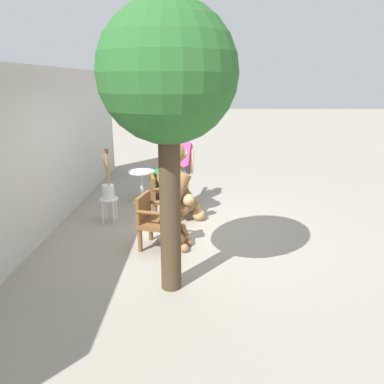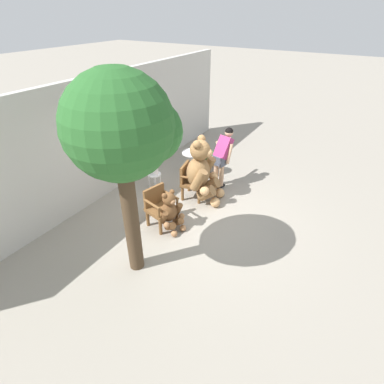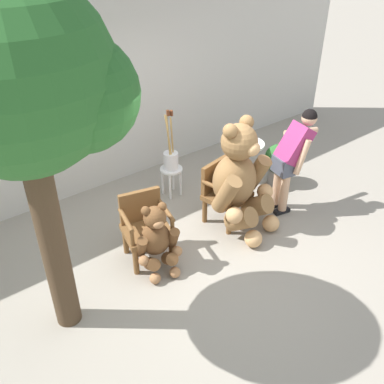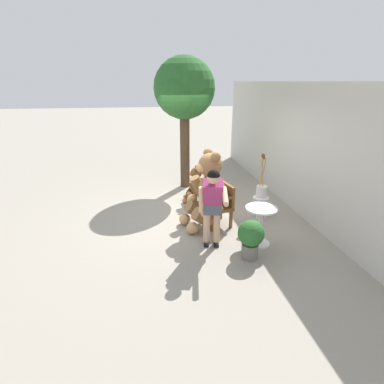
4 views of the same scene
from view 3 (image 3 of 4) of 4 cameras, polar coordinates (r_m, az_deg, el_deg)
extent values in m
plane|color=gray|center=(5.57, 2.15, -8.00)|extent=(60.00, 60.00, 0.00)
cube|color=beige|center=(6.64, -11.27, 12.41)|extent=(10.00, 0.16, 2.80)
cube|color=brown|center=(5.27, -5.98, -5.31)|extent=(0.67, 0.64, 0.07)
cylinder|color=brown|center=(5.20, -7.49, -9.14)|extent=(0.07, 0.07, 0.37)
cylinder|color=brown|center=(5.31, -2.73, -7.85)|extent=(0.07, 0.07, 0.37)
cylinder|color=brown|center=(5.52, -8.84, -6.46)|extent=(0.07, 0.07, 0.37)
cylinder|color=brown|center=(5.62, -4.34, -5.29)|extent=(0.07, 0.07, 0.37)
cube|color=brown|center=(5.30, -6.95, -1.82)|extent=(0.52, 0.18, 0.42)
cylinder|color=brown|center=(5.06, -8.82, -3.72)|extent=(0.17, 0.48, 0.06)
cylinder|color=brown|center=(4.97, -8.01, -6.06)|extent=(0.05, 0.05, 0.22)
cylinder|color=brown|center=(5.18, -3.53, -2.40)|extent=(0.17, 0.48, 0.06)
cylinder|color=brown|center=(5.09, -2.63, -4.66)|extent=(0.05, 0.05, 0.22)
cube|color=brown|center=(5.91, 4.73, -0.52)|extent=(0.66, 0.63, 0.07)
cylinder|color=brown|center=(5.79, 4.97, -4.03)|extent=(0.07, 0.07, 0.37)
cylinder|color=brown|center=(6.10, 7.50, -2.03)|extent=(0.07, 0.07, 0.37)
cylinder|color=brown|center=(5.99, 1.71, -2.50)|extent=(0.07, 0.07, 0.37)
cylinder|color=brown|center=(6.29, 4.33, -0.64)|extent=(0.07, 0.07, 0.37)
cube|color=brown|center=(5.90, 3.03, 2.26)|extent=(0.52, 0.17, 0.42)
cylinder|color=brown|center=(5.60, 3.34, 0.59)|extent=(0.16, 0.48, 0.06)
cylinder|color=brown|center=(5.56, 5.03, -1.11)|extent=(0.05, 0.05, 0.22)
cylinder|color=brown|center=(5.96, 6.25, 2.55)|extent=(0.16, 0.48, 0.06)
cylinder|color=brown|center=(5.92, 7.86, 0.96)|extent=(0.05, 0.05, 0.22)
ellipsoid|color=olive|center=(5.67, 5.68, 1.59)|extent=(0.74, 0.67, 0.74)
sphere|color=olive|center=(5.39, 6.32, 6.66)|extent=(0.47, 0.47, 0.47)
ellipsoid|color=tan|center=(5.31, 8.08, 5.69)|extent=(0.25, 0.22, 0.17)
sphere|color=black|center=(5.30, 8.09, 5.80)|extent=(0.07, 0.07, 0.07)
sphere|color=olive|center=(5.18, 5.11, 8.09)|extent=(0.19, 0.19, 0.19)
sphere|color=olive|center=(5.45, 7.30, 9.23)|extent=(0.19, 0.19, 0.19)
cylinder|color=olive|center=(5.37, 4.62, -0.30)|extent=(0.29, 0.44, 0.56)
sphere|color=tan|center=(5.43, 5.66, -3.11)|extent=(0.22, 0.22, 0.22)
cylinder|color=olive|center=(5.87, 8.61, 2.52)|extent=(0.29, 0.44, 0.56)
sphere|color=tan|center=(5.95, 9.70, 0.05)|extent=(0.22, 0.22, 0.22)
cylinder|color=olive|center=(5.63, 6.55, -3.63)|extent=(0.36, 0.51, 0.44)
sphere|color=tan|center=(5.65, 8.18, -6.18)|extent=(0.23, 0.23, 0.23)
cylinder|color=olive|center=(5.91, 8.72, -1.87)|extent=(0.36, 0.51, 0.44)
sphere|color=tan|center=(5.95, 10.47, -4.12)|extent=(0.23, 0.23, 0.23)
ellipsoid|color=brown|center=(5.14, -4.89, -6.23)|extent=(0.43, 0.39, 0.43)
sphere|color=brown|center=(4.93, -4.98, -3.41)|extent=(0.27, 0.27, 0.27)
ellipsoid|color=#A47148|center=(4.85, -4.51, -4.33)|extent=(0.15, 0.13, 0.10)
sphere|color=black|center=(4.85, -4.51, -4.27)|extent=(0.04, 0.04, 0.04)
sphere|color=brown|center=(4.85, -6.23, -2.50)|extent=(0.11, 0.11, 0.11)
sphere|color=brown|center=(4.90, -3.99, -1.95)|extent=(0.11, 0.11, 0.11)
cylinder|color=brown|center=(5.04, -6.75, -7.26)|extent=(0.17, 0.26, 0.32)
sphere|color=#A47148|center=(5.07, -6.44, -9.09)|extent=(0.13, 0.13, 0.13)
cylinder|color=brown|center=(5.14, -2.53, -6.13)|extent=(0.17, 0.26, 0.32)
sphere|color=#A47148|center=(5.17, -2.03, -7.87)|extent=(0.13, 0.13, 0.13)
cylinder|color=brown|center=(5.15, -5.37, -9.55)|extent=(0.21, 0.29, 0.25)
sphere|color=#A47148|center=(5.14, -4.93, -11.40)|extent=(0.13, 0.13, 0.13)
cylinder|color=brown|center=(5.21, -2.99, -8.88)|extent=(0.21, 0.29, 0.25)
sphere|color=#A47148|center=(5.20, -2.30, -10.64)|extent=(0.13, 0.13, 0.13)
cube|color=black|center=(6.38, 11.87, -2.49)|extent=(0.25, 0.14, 0.06)
cylinder|color=tan|center=(6.14, 12.33, 0.87)|extent=(0.12, 0.12, 0.82)
cube|color=black|center=(6.50, 10.95, -1.67)|extent=(0.25, 0.14, 0.06)
cylinder|color=tan|center=(6.26, 11.36, 1.66)|extent=(0.12, 0.12, 0.82)
cube|color=#4C5160|center=(6.06, 12.13, 3.53)|extent=(0.28, 0.34, 0.24)
cube|color=#9E2D66|center=(6.01, 13.53, 6.30)|extent=(0.51, 0.41, 0.57)
sphere|color=tan|center=(5.99, 15.39, 9.49)|extent=(0.21, 0.21, 0.21)
sphere|color=black|center=(5.98, 15.41, 9.67)|extent=(0.21, 0.21, 0.21)
cylinder|color=tan|center=(6.27, 14.35, 7.82)|extent=(0.57, 0.20, 0.14)
cylinder|color=tan|center=(5.93, 14.49, 4.51)|extent=(0.23, 0.13, 0.50)
cylinder|color=white|center=(6.46, -2.78, 3.07)|extent=(0.34, 0.34, 0.03)
cylinder|color=white|center=(6.69, -2.54, 1.94)|extent=(0.04, 0.04, 0.43)
cylinder|color=white|center=(6.60, -3.93, 1.40)|extent=(0.04, 0.04, 0.43)
cylinder|color=white|center=(6.55, -1.53, 1.25)|extent=(0.04, 0.04, 0.43)
cylinder|color=white|center=(6.46, -2.94, 0.68)|extent=(0.04, 0.04, 0.43)
cylinder|color=white|center=(6.39, -2.82, 4.20)|extent=(0.22, 0.22, 0.26)
cylinder|color=tan|center=(6.23, -2.66, 6.86)|extent=(0.11, 0.10, 0.76)
cylinder|color=#592D19|center=(6.06, -2.76, 10.47)|extent=(0.05, 0.05, 0.09)
cylinder|color=tan|center=(6.22, -3.08, 6.83)|extent=(0.05, 0.15, 0.77)
cylinder|color=#592D19|center=(6.04, -3.20, 10.48)|extent=(0.05, 0.06, 0.09)
cylinder|color=tan|center=(6.19, -3.12, 6.78)|extent=(0.05, 0.07, 0.79)
cylinder|color=#592D19|center=(6.01, -3.24, 10.49)|extent=(0.05, 0.05, 0.08)
cylinder|color=white|center=(6.67, 7.27, 6.38)|extent=(0.56, 0.56, 0.03)
cylinder|color=white|center=(6.84, 7.06, 3.67)|extent=(0.07, 0.07, 0.69)
cylinder|color=white|center=(7.00, 6.88, 1.31)|extent=(0.40, 0.40, 0.03)
cylinder|color=#473523|center=(4.24, -18.20, -5.80)|extent=(0.26, 0.26, 2.21)
sphere|color=#286028|center=(3.55, -22.52, 14.08)|extent=(1.57, 1.57, 1.57)
sphere|color=#286028|center=(3.51, -14.64, 12.55)|extent=(0.94, 0.94, 0.94)
cylinder|color=slate|center=(7.02, 11.19, 2.10)|extent=(0.28, 0.28, 0.26)
sphere|color=#286028|center=(6.86, 11.48, 4.47)|extent=(0.44, 0.44, 0.44)
camera|label=1|loc=(4.62, -80.14, -9.64)|focal=35.00mm
camera|label=2|loc=(2.04, -118.16, -3.95)|focal=28.00mm
camera|label=4|loc=(9.17, 41.05, 20.25)|focal=28.00mm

